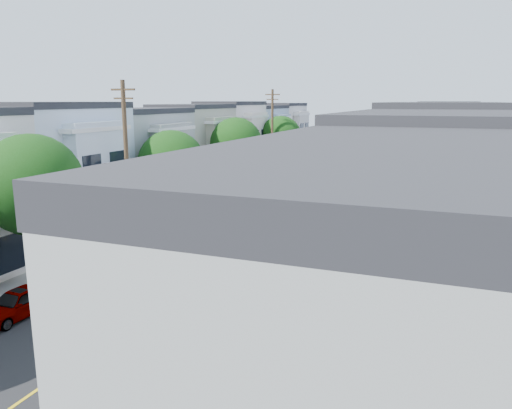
{
  "coord_description": "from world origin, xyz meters",
  "views": [
    {
      "loc": [
        11.6,
        -22.74,
        8.97
      ],
      "look_at": [
        -0.18,
        7.5,
        2.2
      ],
      "focal_mm": 35.0,
      "sensor_mm": 36.0,
      "label": 1
    }
  ],
  "objects_px": {
    "lead_sedan": "(305,223)",
    "parked_left_b": "(18,303)",
    "utility_pole_near": "(127,166)",
    "parked_left_d": "(217,210)",
    "tree_c": "(171,164)",
    "parked_right_d": "(378,182)",
    "parked_right_a": "(228,343)",
    "tree_far_r": "(401,154)",
    "tree_e": "(280,137)",
    "parked_right_c": "(363,199)",
    "tree_d": "(235,144)",
    "utility_pole_far": "(272,137)",
    "tree_b": "(31,185)",
    "parked_right_b": "(291,277)",
    "fedex_truck": "(256,235)",
    "parked_left_c": "(129,252)"
  },
  "relations": [
    {
      "from": "tree_e",
      "to": "lead_sedan",
      "type": "relative_size",
      "value": 1.51
    },
    {
      "from": "utility_pole_near",
      "to": "parked_right_c",
      "type": "xyz_separation_m",
      "value": [
        11.2,
        17.75,
        -4.45
      ]
    },
    {
      "from": "parked_right_c",
      "to": "tree_e",
      "type": "bearing_deg",
      "value": 134.52
    },
    {
      "from": "parked_left_d",
      "to": "parked_right_d",
      "type": "distance_m",
      "value": 20.61
    },
    {
      "from": "tree_e",
      "to": "tree_d",
      "type": "bearing_deg",
      "value": -90.0
    },
    {
      "from": "tree_far_r",
      "to": "parked_left_b",
      "type": "relative_size",
      "value": 1.34
    },
    {
      "from": "parked_right_b",
      "to": "parked_right_a",
      "type": "bearing_deg",
      "value": -90.41
    },
    {
      "from": "tree_c",
      "to": "lead_sedan",
      "type": "xyz_separation_m",
      "value": [
        8.87,
        2.83,
        -3.98
      ]
    },
    {
      "from": "parked_right_c",
      "to": "tree_b",
      "type": "bearing_deg",
      "value": -115.54
    },
    {
      "from": "parked_left_d",
      "to": "tree_c",
      "type": "bearing_deg",
      "value": -103.72
    },
    {
      "from": "tree_e",
      "to": "parked_right_b",
      "type": "bearing_deg",
      "value": -70.41
    },
    {
      "from": "tree_d",
      "to": "parked_left_d",
      "type": "distance_m",
      "value": 8.26
    },
    {
      "from": "parked_right_c",
      "to": "fedex_truck",
      "type": "bearing_deg",
      "value": -100.43
    },
    {
      "from": "parked_right_c",
      "to": "parked_left_b",
      "type": "bearing_deg",
      "value": -110.97
    },
    {
      "from": "parked_right_d",
      "to": "parked_right_a",
      "type": "bearing_deg",
      "value": -95.28
    },
    {
      "from": "tree_b",
      "to": "parked_right_d",
      "type": "xyz_separation_m",
      "value": [
        11.2,
        34.79,
        -4.41
      ]
    },
    {
      "from": "parked_right_a",
      "to": "tree_e",
      "type": "bearing_deg",
      "value": 106.39
    },
    {
      "from": "utility_pole_far",
      "to": "parked_left_c",
      "type": "height_order",
      "value": "utility_pole_far"
    },
    {
      "from": "utility_pole_near",
      "to": "utility_pole_far",
      "type": "height_order",
      "value": "same"
    },
    {
      "from": "fedex_truck",
      "to": "lead_sedan",
      "type": "height_order",
      "value": "fedex_truck"
    },
    {
      "from": "fedex_truck",
      "to": "parked_right_c",
      "type": "height_order",
      "value": "fedex_truck"
    },
    {
      "from": "utility_pole_near",
      "to": "parked_left_b",
      "type": "relative_size",
      "value": 2.63
    },
    {
      "from": "parked_right_c",
      "to": "parked_right_d",
      "type": "height_order",
      "value": "parked_right_d"
    },
    {
      "from": "utility_pole_far",
      "to": "tree_b",
      "type": "bearing_deg",
      "value": -90.0
    },
    {
      "from": "tree_far_r",
      "to": "parked_left_b",
      "type": "height_order",
      "value": "tree_far_r"
    },
    {
      "from": "tree_e",
      "to": "parked_right_c",
      "type": "xyz_separation_m",
      "value": [
        11.2,
        -10.8,
        -4.26
      ]
    },
    {
      "from": "lead_sedan",
      "to": "parked_right_c",
      "type": "distance_m",
      "value": 10.2
    },
    {
      "from": "utility_pole_near",
      "to": "lead_sedan",
      "type": "xyz_separation_m",
      "value": [
        8.87,
        7.82,
        -4.48
      ]
    },
    {
      "from": "parked_left_b",
      "to": "utility_pole_near",
      "type": "bearing_deg",
      "value": 99.95
    },
    {
      "from": "tree_e",
      "to": "parked_left_b",
      "type": "height_order",
      "value": "tree_e"
    },
    {
      "from": "tree_d",
      "to": "tree_far_r",
      "type": "height_order",
      "value": "tree_d"
    },
    {
      "from": "tree_b",
      "to": "lead_sedan",
      "type": "bearing_deg",
      "value": 59.76
    },
    {
      "from": "tree_far_r",
      "to": "parked_right_b",
      "type": "xyz_separation_m",
      "value": [
        -2.0,
        -31.6,
        -2.86
      ]
    },
    {
      "from": "utility_pole_far",
      "to": "lead_sedan",
      "type": "bearing_deg",
      "value": -64.0
    },
    {
      "from": "lead_sedan",
      "to": "parked_left_b",
      "type": "height_order",
      "value": "lead_sedan"
    },
    {
      "from": "fedex_truck",
      "to": "parked_right_a",
      "type": "relative_size",
      "value": 1.51
    },
    {
      "from": "tree_d",
      "to": "parked_left_b",
      "type": "height_order",
      "value": "tree_d"
    },
    {
      "from": "tree_c",
      "to": "tree_b",
      "type": "bearing_deg",
      "value": -90.0
    },
    {
      "from": "parked_right_b",
      "to": "tree_b",
      "type": "bearing_deg",
      "value": -158.68
    },
    {
      "from": "utility_pole_far",
      "to": "parked_right_d",
      "type": "relative_size",
      "value": 1.87
    },
    {
      "from": "tree_c",
      "to": "parked_right_a",
      "type": "bearing_deg",
      "value": -53.66
    },
    {
      "from": "utility_pole_far",
      "to": "parked_right_d",
      "type": "distance_m",
      "value": 12.12
    },
    {
      "from": "tree_d",
      "to": "lead_sedan",
      "type": "bearing_deg",
      "value": -42.89
    },
    {
      "from": "parked_left_b",
      "to": "parked_right_b",
      "type": "xyz_separation_m",
      "value": [
        9.8,
        7.08,
        0.05
      ]
    },
    {
      "from": "parked_left_b",
      "to": "parked_right_b",
      "type": "bearing_deg",
      "value": 37.86
    },
    {
      "from": "tree_d",
      "to": "parked_right_a",
      "type": "xyz_separation_m",
      "value": [
        11.2,
        -26.3,
        -4.43
      ]
    },
    {
      "from": "tree_b",
      "to": "parked_left_b",
      "type": "bearing_deg",
      "value": -61.86
    },
    {
      "from": "tree_c",
      "to": "utility_pole_far",
      "type": "xyz_separation_m",
      "value": [
        0.0,
        21.01,
        0.49
      ]
    },
    {
      "from": "parked_right_c",
      "to": "utility_pole_near",
      "type": "bearing_deg",
      "value": -123.79
    },
    {
      "from": "lead_sedan",
      "to": "parked_right_a",
      "type": "relative_size",
      "value": 1.08
    }
  ]
}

